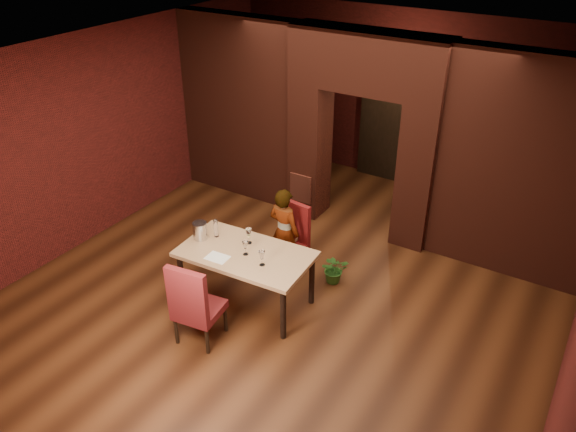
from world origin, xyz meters
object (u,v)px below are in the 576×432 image
at_px(potted_plant, 335,269).
at_px(wine_bucket, 200,231).
at_px(water_bottle, 216,228).
at_px(wine_glass_a, 249,236).
at_px(person_seated, 284,232).
at_px(chair_far, 288,240).
at_px(wine_glass_b, 245,248).
at_px(wine_glass_c, 262,258).
at_px(chair_near, 199,300).
at_px(dining_table, 247,277).

bearing_deg(potted_plant, wine_bucket, -144.61).
bearing_deg(water_bottle, wine_glass_a, 11.43).
bearing_deg(person_seated, wine_bucket, 56.04).
bearing_deg(chair_far, person_seated, -111.32).
distance_m(wine_glass_b, potted_plant, 1.49).
xyz_separation_m(wine_glass_a, water_bottle, (-0.48, -0.10, 0.02)).
relative_size(wine_glass_a, wine_glass_c, 1.06).
distance_m(chair_near, person_seated, 1.76).
relative_size(dining_table, potted_plant, 3.99).
bearing_deg(wine_glass_b, person_seated, 89.28).
bearing_deg(wine_glass_a, water_bottle, -168.57).
bearing_deg(wine_glass_a, chair_near, -89.62).
bearing_deg(dining_table, wine_glass_b, -52.51).
height_order(wine_glass_a, water_bottle, water_bottle).
bearing_deg(wine_bucket, water_bottle, 44.77).
bearing_deg(wine_glass_c, dining_table, 160.41).
bearing_deg(wine_glass_a, wine_glass_c, -37.33).
height_order(chair_near, water_bottle, chair_near).
distance_m(chair_far, wine_glass_a, 0.84).
height_order(wine_glass_b, potted_plant, wine_glass_b).
bearing_deg(wine_bucket, chair_far, 50.90).
xyz_separation_m(dining_table, water_bottle, (-0.56, 0.11, 0.54)).
height_order(wine_glass_b, wine_glass_c, wine_glass_c).
distance_m(chair_far, water_bottle, 1.12).
height_order(chair_near, wine_glass_b, chair_near).
height_order(wine_glass_c, water_bottle, water_bottle).
xyz_separation_m(dining_table, wine_bucket, (-0.71, -0.04, 0.53)).
distance_m(water_bottle, potted_plant, 1.80).
height_order(chair_far, water_bottle, water_bottle).
xyz_separation_m(chair_far, wine_bucket, (-0.79, -0.97, 0.41)).
height_order(chair_far, potted_plant, chair_far).
xyz_separation_m(chair_far, wine_glass_a, (-0.16, -0.72, 0.40)).
bearing_deg(wine_glass_b, wine_bucket, 179.99).
distance_m(wine_glass_a, wine_bucket, 0.67).
distance_m(dining_table, chair_far, 0.94).
xyz_separation_m(wine_glass_c, water_bottle, (-0.91, 0.24, 0.03)).
bearing_deg(chair_far, wine_glass_c, -68.53).
bearing_deg(wine_glass_c, potted_plant, 68.87).
bearing_deg(wine_glass_c, wine_glass_a, 142.67).
xyz_separation_m(water_bottle, potted_plant, (1.36, 0.92, -0.73)).
bearing_deg(wine_bucket, wine_glass_a, 21.41).
bearing_deg(chair_near, wine_glass_b, -105.51).
height_order(chair_near, wine_glass_a, chair_near).
height_order(chair_near, potted_plant, chair_near).
bearing_deg(wine_glass_b, chair_near, -97.68).
distance_m(chair_far, person_seated, 0.17).
bearing_deg(water_bottle, wine_bucket, -135.23).
relative_size(chair_near, wine_bucket, 4.84).
distance_m(chair_near, potted_plant, 2.14).
relative_size(chair_far, person_seated, 0.77).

